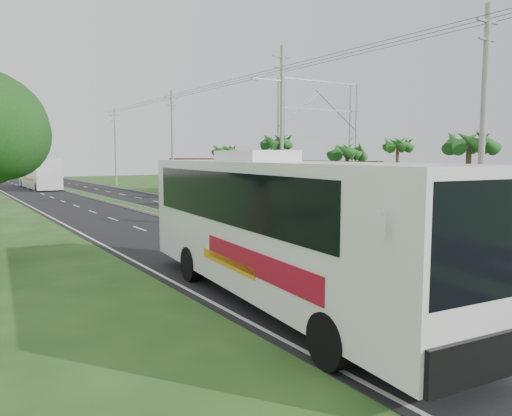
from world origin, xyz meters
TOP-DOWN VIEW (x-y plane):
  - ground at (0.00, 0.00)m, footprint 180.00×180.00m
  - road_asphalt at (0.00, 20.00)m, footprint 14.00×160.00m
  - median_strip at (0.00, 20.00)m, footprint 1.20×160.00m
  - lane_edge_left at (-6.70, 20.00)m, footprint 0.12×160.00m
  - lane_edge_right at (6.70, 20.00)m, footprint 0.12×160.00m
  - shop_near at (14.00, 6.00)m, footprint 8.60×12.60m
  - shop_mid at (14.00, 22.00)m, footprint 7.60×10.60m
  - shop_far at (14.00, 36.00)m, footprint 8.60×11.60m
  - palm_verge_a at (9.00, 3.00)m, footprint 2.40×2.40m
  - palm_verge_b at (9.40, 12.00)m, footprint 2.40×2.40m
  - palm_verge_c at (8.80, 19.00)m, footprint 2.40×2.40m
  - palm_verge_d at (9.30, 28.00)m, footprint 2.40×2.40m
  - palm_behind_shop at (17.50, 15.00)m, footprint 2.40×2.40m
  - utility_pole_a at (8.50, 2.00)m, footprint 1.60×0.28m
  - utility_pole_b at (8.47, 18.00)m, footprint 3.20×0.28m
  - utility_pole_c at (8.50, 38.00)m, footprint 1.60×0.28m
  - utility_pole_d at (8.50, 58.00)m, footprint 1.60×0.28m
  - billboard_lattice at (22.00, 30.00)m, footprint 10.18×1.18m
  - coach_bus_main at (-5.19, -0.83)m, footprint 3.95×13.41m
  - coach_bus_far at (-2.19, 54.66)m, footprint 2.98×12.95m
  - motorcyclist at (0.82, 6.31)m, footprint 1.60×0.89m

SIDE VIEW (x-z plane):
  - ground at x=0.00m, z-range 0.00..0.00m
  - lane_edge_left at x=-6.70m, z-range 0.00..0.00m
  - lane_edge_right at x=6.70m, z-range 0.00..0.00m
  - road_asphalt at x=0.00m, z-range 0.00..0.02m
  - median_strip at x=0.00m, z-range 0.01..0.20m
  - motorcyclist at x=0.82m, z-range -0.26..2.15m
  - shop_near at x=14.00m, z-range 0.02..3.54m
  - shop_mid at x=14.00m, z-range 0.02..3.69m
  - shop_far at x=14.00m, z-range 0.02..3.84m
  - coach_bus_far at x=-2.19m, z-range 0.25..4.02m
  - coach_bus_main at x=-5.19m, z-range 0.21..4.48m
  - palm_verge_b at x=9.40m, z-range 1.83..6.88m
  - palm_verge_d at x=9.30m, z-range 1.92..7.17m
  - palm_verge_a at x=9.00m, z-range 2.02..7.47m
  - palm_behind_shop at x=17.50m, z-range 2.11..7.76m
  - palm_verge_c at x=8.80m, z-range 2.20..8.05m
  - utility_pole_d at x=8.50m, z-range 0.17..10.67m
  - utility_pole_a at x=8.50m, z-range 0.17..11.17m
  - utility_pole_c at x=8.50m, z-range 0.17..11.17m
  - utility_pole_b at x=8.47m, z-range 0.26..12.26m
  - billboard_lattice at x=22.00m, z-range 0.79..12.86m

